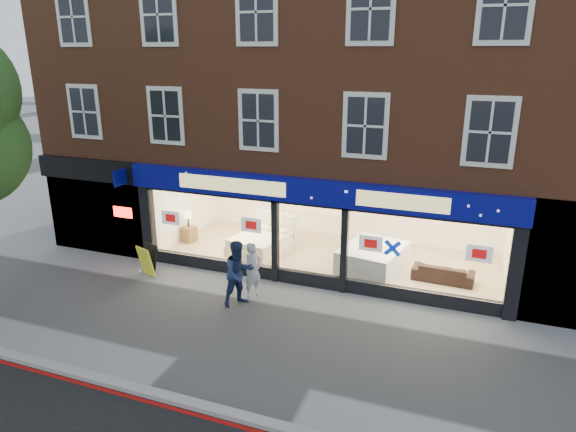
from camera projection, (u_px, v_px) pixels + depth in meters
The scene contains 12 objects.
ground at pixel (269, 337), 12.50m from camera, with size 120.00×120.00×0.00m, color gray.
kerb_line at pixel (206, 418), 9.74m from camera, with size 60.00×0.10×0.01m, color #8C0A07.
kerb_stone at pixel (211, 409), 9.90m from camera, with size 60.00×0.25×0.12m, color gray.
showroom_floor at pixel (329, 257), 17.16m from camera, with size 11.00×4.50×0.10m, color tan.
building at pixel (348, 50), 16.62m from camera, with size 19.00×8.26×10.30m.
display_bed at pixel (262, 242), 17.51m from camera, with size 2.02×2.30×1.13m.
bedside_table at pixel (189, 234), 18.37m from camera, with size 0.45×0.45×0.55m, color brown.
mattress_stack at pixel (373, 259), 15.80m from camera, with size 2.03×2.38×0.83m.
sofa at pixel (443, 273), 15.24m from camera, with size 1.78×0.70×0.52m, color black.
a_board at pixel (148, 260), 15.82m from camera, with size 0.63×0.40×0.97m, color yellow.
pedestrian_grey at pixel (253, 270), 14.28m from camera, with size 0.59×0.39×1.62m, color #B6B8BE.
pedestrian_blue at pixel (239, 273), 13.83m from camera, with size 0.89×0.70×1.84m, color #1B274D.
Camera 1 is at (4.31, -10.11, 6.66)m, focal length 32.00 mm.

